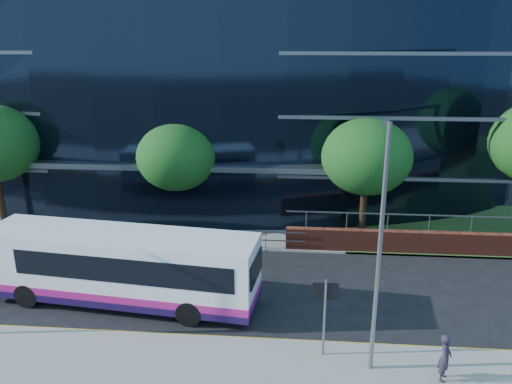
# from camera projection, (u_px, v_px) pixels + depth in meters

# --- Properties ---
(ground) EXTENTS (200.00, 200.00, 0.00)m
(ground) POSITION_uv_depth(u_px,v_px,m) (201.00, 325.00, 18.77)
(ground) COLOR black
(ground) RESTS_ON ground
(kerb) EXTENTS (80.00, 0.25, 0.16)m
(kerb) POSITION_uv_depth(u_px,v_px,m) (195.00, 339.00, 17.79)
(kerb) COLOR gray
(kerb) RESTS_ON ground
(yellow_line_outer) EXTENTS (80.00, 0.08, 0.01)m
(yellow_line_outer) POSITION_uv_depth(u_px,v_px,m) (196.00, 338.00, 18.00)
(yellow_line_outer) COLOR gold
(yellow_line_outer) RESTS_ON ground
(yellow_line_inner) EXTENTS (80.00, 0.08, 0.01)m
(yellow_line_inner) POSITION_uv_depth(u_px,v_px,m) (197.00, 335.00, 18.15)
(yellow_line_inner) COLOR gold
(yellow_line_inner) RESTS_ON ground
(far_forecourt) EXTENTS (50.00, 8.00, 0.10)m
(far_forecourt) POSITION_uv_depth(u_px,v_px,m) (136.00, 218.00, 29.70)
(far_forecourt) COLOR gray
(far_forecourt) RESTS_ON ground
(glass_office) EXTENTS (44.00, 23.10, 16.00)m
(glass_office) POSITION_uv_depth(u_px,v_px,m) (197.00, 71.00, 36.53)
(glass_office) COLOR black
(glass_office) RESTS_ON ground
(guard_railings) EXTENTS (24.00, 0.05, 1.10)m
(guard_railings) POSITION_uv_depth(u_px,v_px,m) (73.00, 230.00, 25.82)
(guard_railings) COLOR slate
(guard_railings) RESTS_ON ground
(apartment_block) EXTENTS (60.00, 42.00, 30.00)m
(apartment_block) POSITION_uv_depth(u_px,v_px,m) (512.00, 31.00, 67.28)
(apartment_block) COLOR #2D511E
(apartment_block) RESTS_ON ground
(street_sign) EXTENTS (0.85, 0.09, 2.80)m
(street_sign) POSITION_uv_depth(u_px,v_px,m) (325.00, 301.00, 16.25)
(street_sign) COLOR slate
(street_sign) RESTS_ON pavement_near
(tree_far_b) EXTENTS (4.29, 4.29, 6.05)m
(tree_far_b) POSITION_uv_depth(u_px,v_px,m) (177.00, 157.00, 26.79)
(tree_far_b) COLOR black
(tree_far_b) RESTS_ON ground
(tree_far_c) EXTENTS (4.62, 4.62, 6.51)m
(tree_far_c) POSITION_uv_depth(u_px,v_px,m) (367.00, 157.00, 25.41)
(tree_far_c) COLOR black
(tree_far_c) RESTS_ON ground
(tree_dist_e) EXTENTS (4.62, 4.62, 6.51)m
(tree_dist_e) POSITION_uv_depth(u_px,v_px,m) (490.00, 94.00, 53.52)
(tree_dist_e) COLOR black
(tree_dist_e) RESTS_ON ground
(streetlight_east) EXTENTS (0.15, 0.77, 8.00)m
(streetlight_east) POSITION_uv_depth(u_px,v_px,m) (380.00, 245.00, 14.89)
(streetlight_east) COLOR slate
(streetlight_east) RESTS_ON pavement_near
(city_bus) EXTENTS (11.29, 3.79, 3.00)m
(city_bus) POSITION_uv_depth(u_px,v_px,m) (123.00, 267.00, 19.96)
(city_bus) COLOR white
(city_bus) RESTS_ON ground
(pedestrian) EXTENTS (0.54, 0.66, 1.56)m
(pedestrian) POSITION_uv_depth(u_px,v_px,m) (445.00, 357.00, 15.39)
(pedestrian) COLOR #2A2131
(pedestrian) RESTS_ON pavement_near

